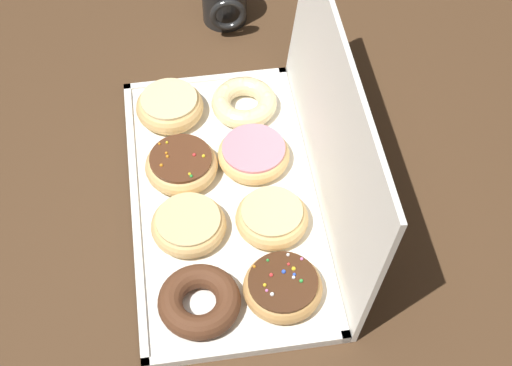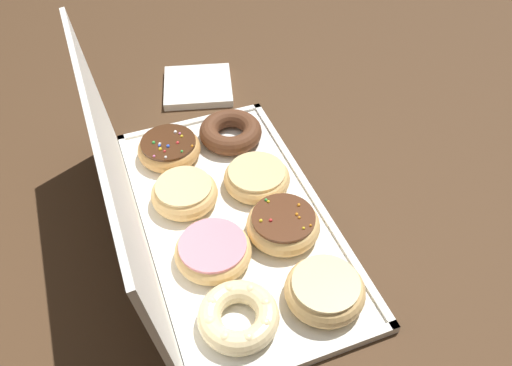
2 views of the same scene
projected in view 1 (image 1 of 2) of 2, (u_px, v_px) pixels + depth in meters
ground_plane at (224, 201)px, 1.22m from camera, size 3.00×3.00×0.00m
donut_box at (224, 199)px, 1.21m from camera, size 0.53×0.29×0.01m
box_lid_open at (332, 131)px, 1.12m from camera, size 0.53×0.04×0.28m
glazed_ring_donut_0 at (170, 106)px, 1.30m from camera, size 0.11×0.11×0.04m
sprinkle_donut_1 at (181, 165)px, 1.22m from camera, size 0.12×0.12×0.04m
glazed_ring_donut_2 at (189, 225)px, 1.16m from camera, size 0.11×0.11×0.03m
chocolate_cake_ring_donut_3 at (199, 301)px, 1.08m from camera, size 0.12×0.12×0.04m
cruller_donut_4 at (244, 102)px, 1.31m from camera, size 0.11×0.11×0.03m
pink_frosted_donut_5 at (254, 154)px, 1.24m from camera, size 0.12×0.12×0.04m
glazed_ring_donut_6 at (272, 218)px, 1.16m from camera, size 0.11×0.11×0.04m
sprinkle_donut_7 at (283, 287)px, 1.09m from camera, size 0.11×0.11×0.04m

